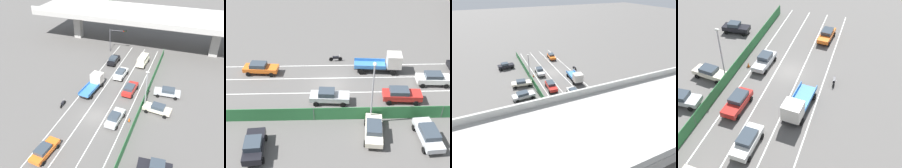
# 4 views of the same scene
# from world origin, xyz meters

# --- Properties ---
(ground_plane) EXTENTS (300.00, 300.00, 0.00)m
(ground_plane) POSITION_xyz_m (0.00, 0.00, 0.00)
(ground_plane) COLOR #565451
(lane_line_left_edge) EXTENTS (0.14, 46.21, 0.01)m
(lane_line_left_edge) POSITION_xyz_m (-4.93, 5.11, 0.00)
(lane_line_left_edge) COLOR silver
(lane_line_left_edge) RESTS_ON ground
(lane_line_mid_left) EXTENTS (0.14, 46.21, 0.01)m
(lane_line_mid_left) POSITION_xyz_m (-1.64, 5.11, 0.00)
(lane_line_mid_left) COLOR silver
(lane_line_mid_left) RESTS_ON ground
(lane_line_mid_right) EXTENTS (0.14, 46.21, 0.01)m
(lane_line_mid_right) POSITION_xyz_m (1.64, 5.11, 0.00)
(lane_line_mid_right) COLOR silver
(lane_line_mid_right) RESTS_ON ground
(lane_line_right_edge) EXTENTS (0.14, 46.21, 0.01)m
(lane_line_right_edge) POSITION_xyz_m (4.93, 5.11, 0.00)
(lane_line_right_edge) COLOR silver
(lane_line_right_edge) RESTS_ON ground
(elevated_overpass) EXTENTS (55.28, 11.94, 9.14)m
(elevated_overpass) POSITION_xyz_m (0.00, 30.21, 7.42)
(elevated_overpass) COLOR #A09E99
(elevated_overpass) RESTS_ON ground
(green_fence) EXTENTS (0.10, 42.31, 1.64)m
(green_fence) POSITION_xyz_m (6.65, 5.11, 0.82)
(green_fence) COLOR #2D753D
(green_fence) RESTS_ON ground
(car_sedan_red) EXTENTS (2.21, 4.66, 1.67)m
(car_sedan_red) POSITION_xyz_m (3.47, 8.27, 0.94)
(car_sedan_red) COLOR red
(car_sedan_red) RESTS_ON ground
(car_sedan_black) EXTENTS (1.98, 4.28, 1.64)m
(car_sedan_black) POSITION_xyz_m (-3.25, 18.28, 0.92)
(car_sedan_black) COLOR black
(car_sedan_black) RESTS_ON ground
(car_van_cream) EXTENTS (2.26, 4.93, 2.11)m
(car_van_cream) POSITION_xyz_m (3.05, 19.87, 1.21)
(car_van_cream) COLOR beige
(car_van_cream) RESTS_ON ground
(car_taxi_orange) EXTENTS (2.27, 4.75, 1.57)m
(car_taxi_orange) POSITION_xyz_m (-3.16, -9.61, 0.88)
(car_taxi_orange) COLOR orange
(car_taxi_orange) RESTS_ON ground
(car_sedan_white) EXTENTS (2.15, 4.44, 1.65)m
(car_sedan_white) POSITION_xyz_m (0.15, 13.11, 0.93)
(car_sedan_white) COLOR white
(car_sedan_white) RESTS_ON ground
(car_sedan_silver) EXTENTS (2.21, 4.72, 1.68)m
(car_sedan_silver) POSITION_xyz_m (3.52, -0.27, 0.91)
(car_sedan_silver) COLOR #B7BABC
(car_sedan_silver) RESTS_ON ground
(flatbed_truck_blue) EXTENTS (2.77, 6.50, 2.67)m
(flatbed_truck_blue) POSITION_xyz_m (-3.23, 7.63, 1.37)
(flatbed_truck_blue) COLOR black
(flatbed_truck_blue) RESTS_ON ground
(motorcycle) EXTENTS (0.60, 1.95, 0.93)m
(motorcycle) POSITION_xyz_m (-6.24, 0.71, 0.46)
(motorcycle) COLOR black
(motorcycle) RESTS_ON ground
(parked_sedan_dark) EXTENTS (4.40, 2.28, 1.74)m
(parked_sedan_dark) POSITION_xyz_m (11.20, -7.41, 0.94)
(parked_sedan_dark) COLOR black
(parked_sedan_dark) RESTS_ON ground
(parked_sedan_cream) EXTENTS (4.74, 2.38, 1.56)m
(parked_sedan_cream) POSITION_xyz_m (9.26, 4.28, 0.88)
(parked_sedan_cream) COLOR beige
(parked_sedan_cream) RESTS_ON ground
(parked_wagon_silver) EXTENTS (4.74, 2.31, 1.57)m
(parked_wagon_silver) POSITION_xyz_m (10.07, 9.63, 0.88)
(parked_wagon_silver) COLOR #B2B5B7
(parked_wagon_silver) RESTS_ON ground
(traffic_light) EXTENTS (4.10, 0.73, 5.77)m
(traffic_light) POSITION_xyz_m (-4.79, 24.28, 4.11)
(traffic_light) COLOR #47474C
(traffic_light) RESTS_ON ground
(street_lamp) EXTENTS (0.60, 0.36, 7.47)m
(street_lamp) POSITION_xyz_m (7.15, 4.20, 4.51)
(street_lamp) COLOR gray
(street_lamp) RESTS_ON ground
(traffic_cone) EXTENTS (0.47, 0.47, 0.75)m
(traffic_cone) POSITION_xyz_m (5.54, 0.68, 0.35)
(traffic_cone) COLOR orange
(traffic_cone) RESTS_ON ground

